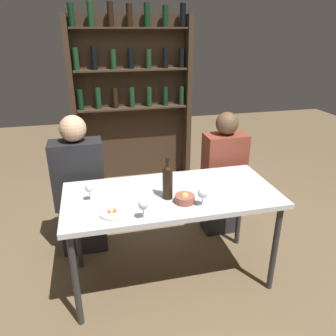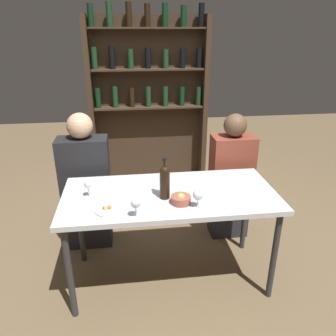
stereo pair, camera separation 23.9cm
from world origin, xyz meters
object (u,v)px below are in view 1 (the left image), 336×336
object	(u,v)px
wine_bottle	(168,180)
seated_person_left	(80,191)
food_plate_0	(114,212)
wine_glass_1	(203,194)
snack_bowl	(185,198)
seated_person_right	(223,178)
wine_glass_0	(143,206)
wine_glass_2	(89,189)

from	to	relation	value
wine_bottle	seated_person_left	bearing A→B (deg)	134.68
seated_person_left	wine_bottle	bearing A→B (deg)	-45.32
food_plate_0	wine_glass_1	bearing A→B (deg)	-3.81
seated_person_left	food_plate_0	bearing A→B (deg)	-72.44
snack_bowl	seated_person_right	bearing A→B (deg)	50.51
seated_person_left	wine_glass_0	bearing A→B (deg)	-64.43
seated_person_left	wine_glass_1	bearing A→B (deg)	-43.91
wine_glass_2	food_plate_0	size ratio (longest dim) A/B	0.66
wine_bottle	wine_glass_0	size ratio (longest dim) A/B	2.31
seated_person_left	seated_person_right	bearing A→B (deg)	-0.00
snack_bowl	wine_glass_0	bearing A→B (deg)	-155.33
wine_glass_1	food_plate_0	world-z (taller)	wine_glass_1
wine_bottle	snack_bowl	bearing A→B (deg)	-42.63
seated_person_left	seated_person_right	xyz separation A→B (m)	(1.30, -0.00, -0.02)
wine_glass_1	snack_bowl	xyz separation A→B (m)	(-0.10, 0.07, -0.06)
wine_glass_2	food_plate_0	distance (m)	0.26
wine_bottle	seated_person_right	world-z (taller)	seated_person_right
wine_glass_2	seated_person_left	bearing A→B (deg)	99.62
wine_glass_0	wine_glass_1	bearing A→B (deg)	9.53
food_plate_0	seated_person_left	distance (m)	0.81
food_plate_0	seated_person_left	xyz separation A→B (m)	(-0.24, 0.75, -0.19)
wine_bottle	snack_bowl	distance (m)	0.17
wine_glass_2	food_plate_0	bearing A→B (deg)	-54.84
food_plate_0	seated_person_right	world-z (taller)	seated_person_right
food_plate_0	seated_person_left	world-z (taller)	seated_person_left
wine_glass_0	wine_glass_1	world-z (taller)	wine_glass_0
wine_glass_0	wine_bottle	bearing A→B (deg)	47.83
food_plate_0	snack_bowl	distance (m)	0.48
wine_glass_1	wine_glass_2	world-z (taller)	wine_glass_1
seated_person_left	seated_person_right	distance (m)	1.30
wine_glass_2	seated_person_right	world-z (taller)	seated_person_right
food_plate_0	seated_person_right	distance (m)	1.32
wine_glass_2	wine_glass_1	bearing A→B (deg)	-18.61
wine_glass_0	seated_person_right	size ratio (longest dim) A/B	0.11
wine_bottle	food_plate_0	size ratio (longest dim) A/B	1.56
wine_glass_1	wine_glass_2	bearing A→B (deg)	161.39
wine_glass_2	wine_glass_0	bearing A→B (deg)	-44.60
wine_glass_2	snack_bowl	distance (m)	0.65
wine_bottle	wine_glass_1	bearing A→B (deg)	-39.06
wine_bottle	wine_glass_1	size ratio (longest dim) A/B	2.34
wine_glass_1	seated_person_right	xyz separation A→B (m)	(0.49, 0.79, -0.29)
wine_glass_2	food_plate_0	xyz separation A→B (m)	(0.14, -0.21, -0.08)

